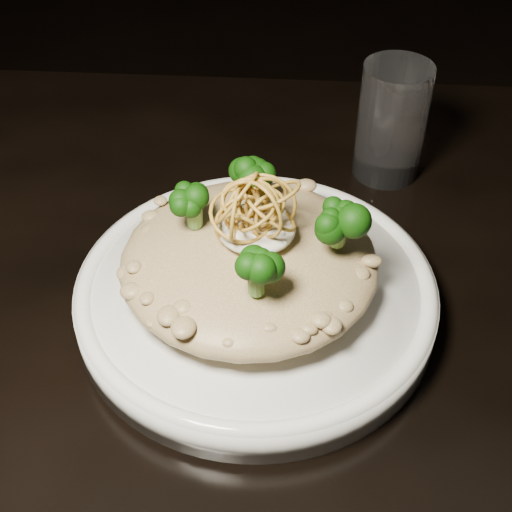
{
  "coord_description": "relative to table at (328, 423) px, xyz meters",
  "views": [
    {
      "loc": [
        -0.03,
        -0.33,
        1.15
      ],
      "look_at": [
        -0.06,
        0.04,
        0.81
      ],
      "focal_mm": 50.0,
      "sensor_mm": 36.0,
      "label": 1
    }
  ],
  "objects": [
    {
      "name": "risotto",
      "position": [
        -0.07,
        0.04,
        0.13
      ],
      "size": [
        0.19,
        0.19,
        0.04
      ],
      "primitive_type": "ellipsoid",
      "color": "brown",
      "rests_on": "plate"
    },
    {
      "name": "broccoli",
      "position": [
        -0.06,
        0.05,
        0.17
      ],
      "size": [
        0.12,
        0.12,
        0.04
      ],
      "primitive_type": null,
      "color": "black",
      "rests_on": "risotto"
    },
    {
      "name": "shallots",
      "position": [
        -0.06,
        0.04,
        0.18
      ],
      "size": [
        0.05,
        0.05,
        0.03
      ],
      "primitive_type": null,
      "color": "olive",
      "rests_on": "cheese"
    },
    {
      "name": "plate",
      "position": [
        -0.06,
        0.04,
        0.1
      ],
      "size": [
        0.27,
        0.27,
        0.03
      ],
      "primitive_type": "cylinder",
      "color": "white",
      "rests_on": "table"
    },
    {
      "name": "cheese",
      "position": [
        -0.06,
        0.05,
        0.16
      ],
      "size": [
        0.06,
        0.06,
        0.02
      ],
      "primitive_type": "ellipsoid",
      "color": "white",
      "rests_on": "risotto"
    },
    {
      "name": "drinking_glass",
      "position": [
        0.05,
        0.23,
        0.14
      ],
      "size": [
        0.07,
        0.07,
        0.11
      ],
      "primitive_type": "cylinder",
      "rotation": [
        0.0,
        0.0,
        0.09
      ],
      "color": "white",
      "rests_on": "table"
    },
    {
      "name": "table",
      "position": [
        0.0,
        0.0,
        0.0
      ],
      "size": [
        1.1,
        0.8,
        0.75
      ],
      "color": "black",
      "rests_on": "ground"
    }
  ]
}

